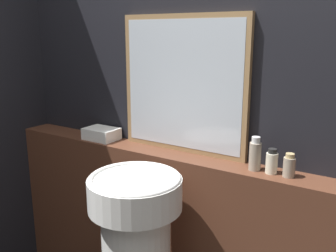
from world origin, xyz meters
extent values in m
cube|color=black|center=(0.00, 1.37, 1.25)|extent=(8.00, 0.06, 2.50)
cube|color=#512D1E|center=(0.00, 1.25, 0.48)|extent=(2.32, 0.17, 0.95)
cylinder|color=white|center=(-0.08, 0.91, 0.87)|extent=(0.41, 0.41, 0.14)
torus|color=white|center=(-0.08, 0.91, 0.94)|extent=(0.40, 0.40, 0.02)
cube|color=#937047|center=(-0.10, 1.32, 1.29)|extent=(0.69, 0.03, 0.68)
cube|color=#B2BCC6|center=(-0.10, 1.31, 1.29)|extent=(0.64, 0.02, 0.63)
cube|color=white|center=(-0.59, 1.25, 0.99)|extent=(0.19, 0.14, 0.06)
cylinder|color=gray|center=(0.32, 1.25, 1.02)|extent=(0.05, 0.05, 0.12)
cylinder|color=silver|center=(0.32, 1.25, 1.09)|extent=(0.04, 0.04, 0.03)
cylinder|color=beige|center=(0.39, 1.25, 1.00)|extent=(0.05, 0.05, 0.09)
cylinder|color=black|center=(0.39, 1.25, 1.05)|extent=(0.04, 0.04, 0.02)
cylinder|color=gray|center=(0.47, 1.25, 1.00)|extent=(0.05, 0.05, 0.08)
cylinder|color=tan|center=(0.47, 1.25, 1.05)|extent=(0.04, 0.04, 0.02)
camera|label=1|loc=(0.84, -0.27, 1.54)|focal=40.00mm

